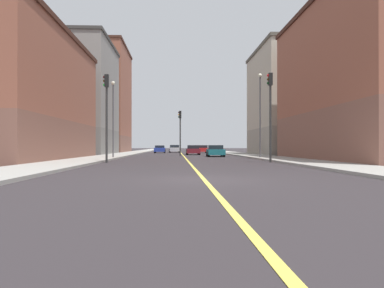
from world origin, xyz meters
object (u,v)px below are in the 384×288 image
at_px(building_right_corner, 19,95).
at_px(car_white, 197,149).
at_px(traffic_light_left_near, 270,105).
at_px(traffic_light_median_far, 180,126).
at_px(car_red, 202,149).
at_px(street_lamp_right_near, 113,111).
at_px(traffic_light_right_near, 106,106).
at_px(building_left_near, 362,80).
at_px(building_right_distant, 104,100).
at_px(building_left_mid, 289,102).
at_px(car_maroon, 193,150).
at_px(car_blue, 160,149).
at_px(car_teal, 215,151).
at_px(car_silver, 174,149).
at_px(street_lamp_left_near, 260,107).
at_px(building_right_midblock, 81,98).

distance_m(building_right_corner, car_white, 52.77).
relative_size(traffic_light_left_near, traffic_light_median_far, 1.19).
bearing_deg(traffic_light_left_near, car_red, 93.26).
height_order(car_red, car_white, car_red).
bearing_deg(street_lamp_right_near, traffic_light_right_near, -83.81).
distance_m(traffic_light_median_far, car_red, 20.65).
bearing_deg(traffic_light_median_far, building_left_near, -47.63).
xyz_separation_m(building_left_near, building_right_distant, (-28.41, 40.69, 3.17)).
relative_size(building_left_mid, car_maroon, 3.50).
relative_size(building_right_distant, car_blue, 4.26).
xyz_separation_m(building_left_mid, car_maroon, (-12.74, 2.22, -6.49)).
bearing_deg(street_lamp_right_near, building_left_near, -16.38).
bearing_deg(car_blue, car_teal, -72.98).
distance_m(building_right_corner, car_blue, 36.16).
xyz_separation_m(building_right_corner, traffic_light_left_near, (20.11, -5.25, -1.29)).
distance_m(car_white, car_teal, 38.77).
xyz_separation_m(building_left_near, car_red, (-10.51, 36.05, -5.89)).
height_order(building_right_corner, car_teal, building_right_corner).
relative_size(car_white, car_blue, 1.00).
height_order(car_white, car_teal, car_teal).
height_order(car_teal, car_maroon, car_maroon).
xyz_separation_m(car_white, car_blue, (-7.50, -15.10, 0.02)).
distance_m(car_red, car_silver, 6.66).
bearing_deg(car_silver, street_lamp_right_near, -99.53).
height_order(building_right_corner, building_right_distant, building_right_distant).
bearing_deg(building_left_near, car_teal, 129.39).
height_order(traffic_light_right_near, street_lamp_left_near, street_lamp_left_near).
xyz_separation_m(building_right_distant, car_red, (17.89, -4.64, -9.06)).
xyz_separation_m(building_left_near, traffic_light_right_near, (-20.14, -2.87, -2.48)).
xyz_separation_m(building_right_corner, car_maroon, (15.67, 19.97, -4.84)).
height_order(building_left_mid, street_lamp_right_near, building_left_mid).
bearing_deg(car_silver, traffic_light_left_near, -80.79).
xyz_separation_m(street_lamp_right_near, car_teal, (10.49, 6.75, -3.88)).
distance_m(building_left_mid, car_white, 33.90).
relative_size(building_right_corner, traffic_light_right_near, 3.43).
bearing_deg(car_maroon, traffic_light_left_near, -80.01).
distance_m(building_left_near, street_lamp_left_near, 8.95).
bearing_deg(traffic_light_right_near, car_teal, 59.03).
distance_m(building_left_near, building_right_midblock, 36.91).
relative_size(building_right_distant, street_lamp_right_near, 2.68).
xyz_separation_m(traffic_light_right_near, car_silver, (4.79, 43.50, -3.39)).
relative_size(building_left_near, car_silver, 4.73).
bearing_deg(building_left_near, traffic_light_median_far, 132.37).
distance_m(car_white, car_silver, 12.17).
bearing_deg(building_right_distant, traffic_light_right_near, -79.26).
relative_size(building_right_corner, traffic_light_left_near, 3.32).
bearing_deg(traffic_light_right_near, traffic_light_left_near, -0.00).
relative_size(building_right_midblock, traffic_light_left_near, 2.41).
bearing_deg(car_white, car_teal, -90.38).
relative_size(building_right_corner, building_right_distant, 1.12).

